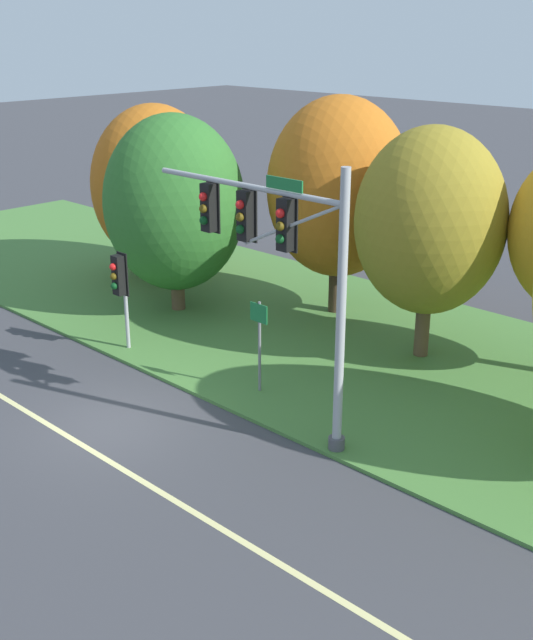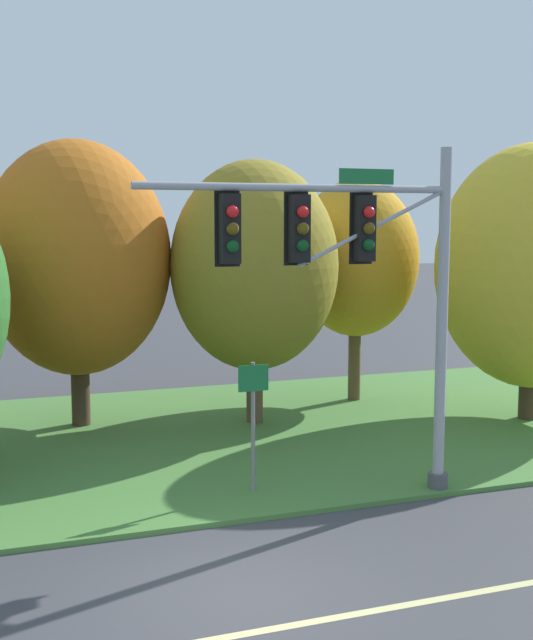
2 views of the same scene
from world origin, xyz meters
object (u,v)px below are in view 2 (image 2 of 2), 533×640
object	(u,v)px
traffic_signal_mast	(355,266)
route_sign_post	(253,409)
tree_mid_verge	(254,266)
tree_behind_signpost	(77,259)
tree_tall_centre	(356,259)

from	to	relation	value
traffic_signal_mast	route_sign_post	distance (m)	3.43
traffic_signal_mast	tree_mid_verge	xyz separation A→B (m)	(0.12, 6.25, -0.33)
traffic_signal_mast	tree_behind_signpost	distance (m)	8.63
route_sign_post	traffic_signal_mast	bearing A→B (deg)	-31.62
tree_tall_centre	traffic_signal_mast	bearing A→B (deg)	-115.85
traffic_signal_mast	route_sign_post	xyz separation A→B (m)	(-1.67, 1.03, -2.82)
traffic_signal_mast	tree_tall_centre	world-z (taller)	traffic_signal_mast
route_sign_post	tree_behind_signpost	xyz separation A→B (m)	(-2.60, 6.47, 2.70)
tree_behind_signpost	tree_mid_verge	bearing A→B (deg)	-15.82
route_sign_post	tree_tall_centre	bearing A→B (deg)	51.23
tree_mid_verge	tree_behind_signpost	bearing A→B (deg)	164.18
traffic_signal_mast	tree_tall_centre	distance (m)	8.70
traffic_signal_mast	tree_mid_verge	distance (m)	6.26
traffic_signal_mast	tree_mid_verge	size ratio (longest dim) A/B	0.97
tree_mid_verge	tree_tall_centre	distance (m)	4.00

